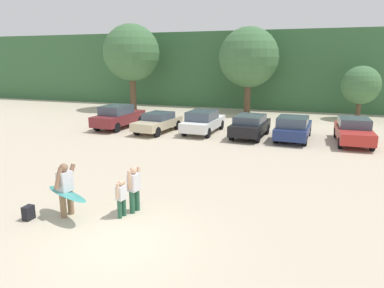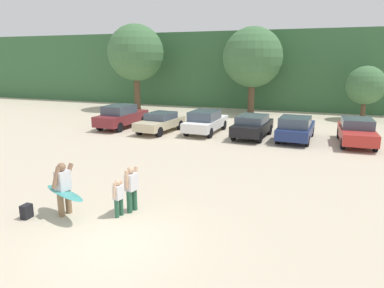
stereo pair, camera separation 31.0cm
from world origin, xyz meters
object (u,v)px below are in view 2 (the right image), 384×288
(person_adult, at_px, (63,186))
(parked_car_red, at_px, (357,131))
(parked_car_white, at_px, (206,121))
(surfboard_teal, at_px, (65,193))
(parked_car_champagne, at_px, (160,122))
(person_companion, at_px, (131,186))
(parked_car_black, at_px, (252,126))
(parked_car_navy, at_px, (296,128))
(parked_car_maroon, at_px, (121,116))
(person_child, at_px, (118,196))
(backpack_dropped, at_px, (27,211))

(person_adult, bearing_deg, parked_car_red, -114.54)
(parked_car_white, bearing_deg, surfboard_teal, -178.46)
(parked_car_champagne, relative_size, person_companion, 2.85)
(person_adult, xyz_separation_m, person_companion, (1.91, 0.99, -0.11))
(parked_car_white, bearing_deg, person_adult, -179.04)
(person_adult, distance_m, person_companion, 2.16)
(parked_car_black, relative_size, parked_car_navy, 0.93)
(parked_car_maroon, height_order, parked_car_red, parked_car_maroon)
(parked_car_maroon, xyz_separation_m, person_child, (7.95, -13.24, -0.17))
(parked_car_red, bearing_deg, parked_car_white, 87.52)
(parked_car_black, distance_m, person_companion, 12.84)
(parked_car_maroon, relative_size, parked_car_red, 1.04)
(person_child, bearing_deg, parked_car_maroon, -49.26)
(parked_car_maroon, bearing_deg, parked_car_red, -86.50)
(parked_car_navy, xyz_separation_m, person_companion, (-4.20, -12.84, 0.10))
(person_adult, bearing_deg, person_child, -154.23)
(parked_car_black, relative_size, person_companion, 2.75)
(parked_car_white, xyz_separation_m, person_adult, (-0.15, -14.11, 0.19))
(parked_car_white, relative_size, person_adult, 2.66)
(parked_car_champagne, height_order, parked_car_white, parked_car_white)
(parked_car_red, relative_size, backpack_dropped, 10.27)
(person_adult, distance_m, person_child, 1.81)
(parked_car_white, xyz_separation_m, parked_car_navy, (5.96, -0.29, -0.02))
(person_child, bearing_deg, person_companion, -101.85)
(parked_car_black, xyz_separation_m, parked_car_navy, (2.67, 0.08, -0.00))
(parked_car_navy, height_order, surfboard_teal, parked_car_navy)
(parked_car_black, distance_m, parked_car_red, 6.14)
(parked_car_navy, relative_size, person_child, 3.71)
(parked_car_black, bearing_deg, parked_car_white, 87.42)
(parked_car_champagne, relative_size, person_adult, 2.53)
(person_child, bearing_deg, parked_car_red, -110.36)
(parked_car_champagne, distance_m, backpack_dropped, 14.09)
(parked_car_red, bearing_deg, parked_car_black, 90.73)
(parked_car_white, relative_size, parked_car_black, 1.09)
(parked_car_champagne, xyz_separation_m, parked_car_red, (12.44, 0.74, 0.06))
(parked_car_white, distance_m, parked_car_navy, 5.97)
(parked_car_navy, relative_size, surfboard_teal, 2.15)
(parked_car_champagne, bearing_deg, parked_car_white, -68.95)
(parked_car_maroon, distance_m, parked_car_champagne, 3.41)
(person_adult, height_order, backpack_dropped, person_adult)
(parked_car_white, xyz_separation_m, person_companion, (1.76, -13.12, 0.08))
(parked_car_champagne, xyz_separation_m, person_companion, (4.77, -12.31, 0.16))
(backpack_dropped, bearing_deg, parked_car_red, 54.33)
(parked_car_white, bearing_deg, parked_car_navy, -91.16)
(backpack_dropped, bearing_deg, parked_car_black, 72.98)
(parked_car_red, distance_m, person_child, 15.66)
(parked_car_navy, bearing_deg, person_child, 164.47)
(parked_car_black, distance_m, parked_car_navy, 2.67)
(parked_car_black, bearing_deg, parked_car_red, -83.41)
(parked_car_navy, bearing_deg, surfboard_teal, 159.55)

